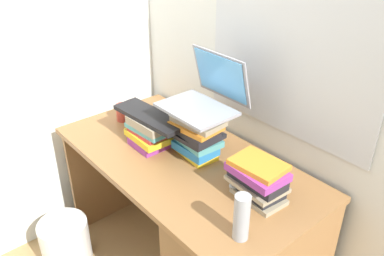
{
  "coord_description": "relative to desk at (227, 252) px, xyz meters",
  "views": [
    {
      "loc": [
        1.27,
        -1.02,
        1.82
      ],
      "look_at": [
        0.04,
        0.02,
        0.92
      ],
      "focal_mm": 37.56,
      "sensor_mm": 36.0,
      "label": 1
    }
  ],
  "objects": [
    {
      "name": "computer_mouse",
      "position": [
        -0.02,
        0.07,
        0.36
      ],
      "size": [
        0.06,
        0.1,
        0.04
      ],
      "primitive_type": "ellipsoid",
      "color": "#A5A8AD",
      "rests_on": "desk"
    },
    {
      "name": "mug",
      "position": [
        -0.87,
        0.02,
        0.39
      ],
      "size": [
        0.11,
        0.08,
        0.1
      ],
      "color": "#B23F33",
      "rests_on": "desk"
    },
    {
      "name": "laptop",
      "position": [
        -0.32,
        0.15,
        0.64
      ],
      "size": [
        0.34,
        0.31,
        0.25
      ],
      "color": "gray",
      "rests_on": "book_stack_tall"
    },
    {
      "name": "book_stack_tall",
      "position": [
        -0.32,
        0.09,
        0.47
      ],
      "size": [
        0.25,
        0.21,
        0.25
      ],
      "color": "yellow",
      "rests_on": "desk"
    },
    {
      "name": "desk",
      "position": [
        0.0,
        0.0,
        0.0
      ],
      "size": [
        1.37,
        0.7,
        0.74
      ],
      "color": "olive",
      "rests_on": "ground"
    },
    {
      "name": "keyboard",
      "position": [
        -0.54,
        -0.02,
        0.5
      ],
      "size": [
        0.43,
        0.17,
        0.02
      ],
      "primitive_type": "cube",
      "rotation": [
        0.0,
        0.0,
        0.07
      ],
      "color": "black",
      "rests_on": "book_stack_keyboard_riser"
    },
    {
      "name": "wastebasket",
      "position": [
        -0.83,
        -0.46,
        -0.27
      ],
      "size": [
        0.27,
        0.27,
        0.27
      ],
      "primitive_type": "cylinder",
      "color": "silver",
      "rests_on": "ground"
    },
    {
      "name": "wall_left",
      "position": [
        -1.14,
        0.03,
        0.89
      ],
      "size": [
        0.05,
        6.0,
        2.6
      ],
      "primitive_type": "cube",
      "color": "silver",
      "rests_on": "ground"
    },
    {
      "name": "water_bottle",
      "position": [
        0.2,
        -0.15,
        0.43
      ],
      "size": [
        0.06,
        0.06,
        0.19
      ],
      "primitive_type": "cylinder",
      "color": "#999EA5",
      "rests_on": "desk"
    },
    {
      "name": "wall_back",
      "position": [
        -0.34,
        0.42,
        0.89
      ],
      "size": [
        6.0,
        0.06,
        2.6
      ],
      "color": "silver",
      "rests_on": "ground"
    },
    {
      "name": "book_stack_side",
      "position": [
        0.08,
        0.07,
        0.43
      ],
      "size": [
        0.25,
        0.18,
        0.17
      ],
      "color": "gray",
      "rests_on": "desk"
    },
    {
      "name": "book_stack_keyboard_riser",
      "position": [
        -0.55,
        -0.02,
        0.41
      ],
      "size": [
        0.25,
        0.19,
        0.16
      ],
      "color": "#8C338C",
      "rests_on": "desk"
    }
  ]
}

